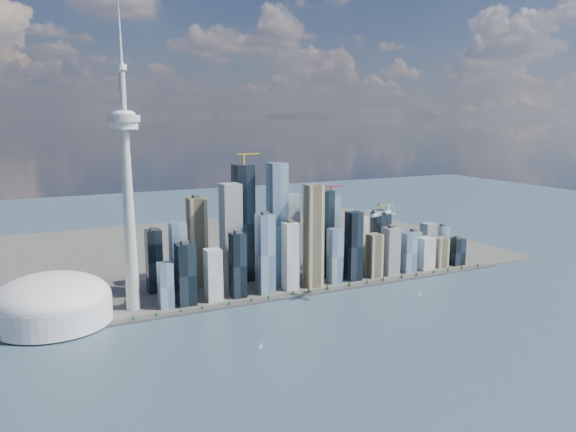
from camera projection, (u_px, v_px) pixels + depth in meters
name	position (u px, v px, depth m)	size (l,w,h in m)	color
ground	(359.00, 341.00, 908.45)	(4000.00, 4000.00, 0.00)	#304654
seawall	(291.00, 296.00, 1129.22)	(1100.00, 22.00, 4.00)	#383838
land	(218.00, 249.00, 1527.31)	(1400.00, 900.00, 3.00)	#4C4C47
shoreline_trees	(291.00, 293.00, 1128.04)	(960.53, 7.20, 8.80)	#3F2D1E
skyscraper_cluster	(298.00, 243.00, 1216.86)	(736.00, 142.00, 280.82)	black
needle_tower	(127.00, 185.00, 1011.65)	(56.00, 56.00, 550.50)	#B0AFAB
dome_stadium	(52.00, 302.00, 976.48)	(200.00, 200.00, 86.00)	silver
airplane	(381.00, 213.00, 1078.65)	(68.24, 61.22, 17.43)	silver
sailboat_west	(261.00, 346.00, 880.47)	(7.80, 2.66, 10.78)	white
sailboat_east	(420.00, 294.00, 1139.62)	(6.24, 2.05, 8.64)	white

